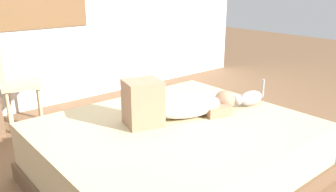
{
  "coord_description": "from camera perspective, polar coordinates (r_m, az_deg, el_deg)",
  "views": [
    {
      "loc": [
        -1.6,
        -1.67,
        1.48
      ],
      "look_at": [
        0.08,
        0.34,
        0.62
      ],
      "focal_mm": 36.96,
      "sensor_mm": 36.0,
      "label": 1
    }
  ],
  "objects": [
    {
      "name": "ground_plane",
      "position": [
        2.74,
        3.37,
        -14.57
      ],
      "size": [
        16.0,
        16.0,
        0.0
      ],
      "primitive_type": "plane",
      "color": "brown"
    },
    {
      "name": "bed",
      "position": [
        2.71,
        1.11,
        -9.3
      ],
      "size": [
        1.96,
        1.66,
        0.47
      ],
      "color": "brown",
      "rests_on": "ground"
    },
    {
      "name": "person_lying",
      "position": [
        2.67,
        1.53,
        -1.42
      ],
      "size": [
        0.94,
        0.46,
        0.34
      ],
      "color": "silver",
      "rests_on": "bed"
    },
    {
      "name": "cat",
      "position": [
        3.04,
        13.19,
        -0.37
      ],
      "size": [
        0.36,
        0.14,
        0.21
      ],
      "color": "gray",
      "rests_on": "bed"
    },
    {
      "name": "chair_by_desk",
      "position": [
        3.94,
        -24.08,
        2.24
      ],
      "size": [
        0.47,
        0.47,
        0.86
      ],
      "color": "tan",
      "rests_on": "ground"
    }
  ]
}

